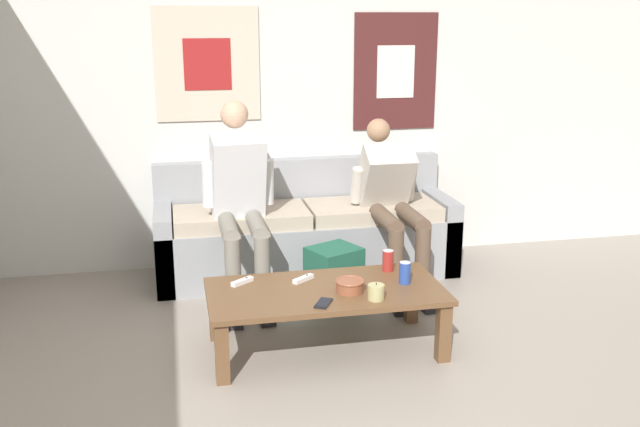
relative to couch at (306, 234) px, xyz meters
The scene contains 14 objects.
ground_plane 2.05m from the couch, 98.40° to the right, with size 18.00×18.00×0.00m, color gray.
wall_back 1.09m from the couch, 130.99° to the left, with size 10.00×0.07×2.55m.
couch is the anchor object (origin of this frame).
coffee_table 1.26m from the couch, 95.76° to the right, with size 1.29×0.63×0.36m.
person_seated_adult 0.72m from the couch, 145.50° to the right, with size 0.47×0.87×1.27m.
person_seated_teen 0.70m from the couch, 30.90° to the right, with size 0.47×1.02×1.11m.
backpack 0.67m from the couch, 84.28° to the right, with size 0.38×0.38×0.39m.
ceramic_bowl 1.32m from the couch, 90.24° to the right, with size 0.16×0.16×0.07m.
pillar_candle 1.46m from the couch, 86.00° to the right, with size 0.09×0.09×0.09m.
drink_can_blue 1.31m from the couch, 75.56° to the right, with size 0.07×0.07×0.12m.
drink_can_red 1.09m from the couch, 74.32° to the right, with size 0.07×0.07×0.12m.
game_controller_near_left 1.22m from the couch, 117.61° to the right, with size 0.14×0.11×0.03m.
game_controller_near_right 1.14m from the couch, 101.38° to the right, with size 0.14×0.11×0.03m.
cell_phone 1.47m from the couch, 97.14° to the right, with size 0.12×0.15×0.01m.
Camera 1 is at (-0.61, -2.81, 1.81)m, focal length 40.00 mm.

